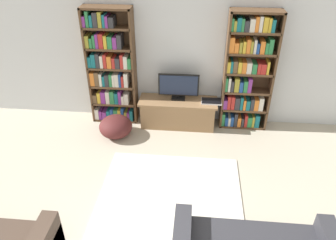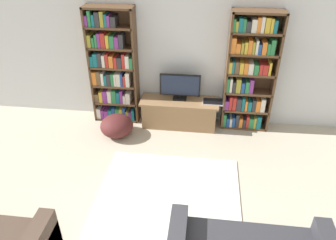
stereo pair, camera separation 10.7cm
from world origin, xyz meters
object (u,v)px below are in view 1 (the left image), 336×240
at_px(bookshelf_left, 111,69).
at_px(laptop, 211,101).
at_px(tv_stand, 178,113).
at_px(television, 179,86).
at_px(beanbag_ottoman, 116,127).
at_px(bookshelf_right, 247,73).

bearing_deg(bookshelf_left, laptop, -3.69).
xyz_separation_m(bookshelf_left, laptop, (1.80, -0.12, -0.48)).
distance_m(tv_stand, television, 0.51).
bearing_deg(beanbag_ottoman, laptop, 15.62).
height_order(bookshelf_left, television, bookshelf_left).
relative_size(bookshelf_left, laptop, 5.84).
bearing_deg(beanbag_ottoman, bookshelf_left, 104.89).
height_order(bookshelf_left, bookshelf_right, same).
bearing_deg(laptop, bookshelf_right, 11.66).
xyz_separation_m(bookshelf_right, beanbag_ottoman, (-2.21, -0.58, -0.84)).
distance_m(bookshelf_right, laptop, 0.77).
relative_size(tv_stand, beanbag_ottoman, 2.43).
height_order(bookshelf_right, television, bookshelf_right).
relative_size(bookshelf_right, television, 2.94).
xyz_separation_m(bookshelf_left, tv_stand, (1.21, -0.11, -0.75)).
xyz_separation_m(bookshelf_right, television, (-1.15, -0.06, -0.27)).
xyz_separation_m(tv_stand, beanbag_ottoman, (-1.05, -0.46, -0.07)).
bearing_deg(bookshelf_right, beanbag_ottoman, -165.38).
bearing_deg(laptop, bookshelf_left, 176.31).
bearing_deg(bookshelf_right, television, -176.88).
bearing_deg(television, beanbag_ottoman, -154.02).
xyz_separation_m(bookshelf_left, bookshelf_right, (2.36, 0.00, 0.02)).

